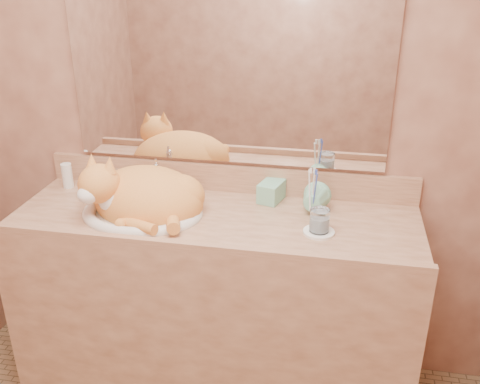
% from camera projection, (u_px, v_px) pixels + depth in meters
% --- Properties ---
extents(wall_back, '(2.40, 0.02, 2.50)m').
position_uv_depth(wall_back, '(228.00, 100.00, 2.17)').
color(wall_back, brown).
rests_on(wall_back, ground).
extents(vanity_counter, '(1.60, 0.55, 0.85)m').
position_uv_depth(vanity_counter, '(216.00, 307.00, 2.26)').
color(vanity_counter, brown).
rests_on(vanity_counter, floor).
extents(mirror, '(1.30, 0.02, 0.80)m').
position_uv_depth(mirror, '(227.00, 66.00, 2.10)').
color(mirror, white).
rests_on(mirror, wall_back).
extents(sink_basin, '(0.51, 0.44, 0.15)m').
position_uv_depth(sink_basin, '(141.00, 197.00, 2.09)').
color(sink_basin, white).
rests_on(sink_basin, vanity_counter).
extents(faucet, '(0.06, 0.11, 0.15)m').
position_uv_depth(faucet, '(157.00, 179.00, 2.25)').
color(faucet, white).
rests_on(faucet, vanity_counter).
extents(cat, '(0.53, 0.46, 0.25)m').
position_uv_depth(cat, '(141.00, 193.00, 2.10)').
color(cat, orange).
rests_on(cat, sink_basin).
extents(soap_dispenser, '(0.10, 0.11, 0.19)m').
position_uv_depth(soap_dispenser, '(265.00, 185.00, 2.15)').
color(soap_dispenser, '#7CC6A4').
rests_on(soap_dispenser, vanity_counter).
extents(toothbrush_cup, '(0.13, 0.13, 0.10)m').
position_uv_depth(toothbrush_cup, '(312.00, 205.00, 2.07)').
color(toothbrush_cup, '#7CC6A4').
rests_on(toothbrush_cup, vanity_counter).
extents(toothbrushes, '(0.03, 0.03, 0.21)m').
position_uv_depth(toothbrushes, '(313.00, 189.00, 2.04)').
color(toothbrushes, white).
rests_on(toothbrushes, toothbrush_cup).
extents(saucer, '(0.12, 0.12, 0.01)m').
position_uv_depth(saucer, '(319.00, 232.00, 1.97)').
color(saucer, white).
rests_on(saucer, vanity_counter).
extents(water_glass, '(0.07, 0.07, 0.09)m').
position_uv_depth(water_glass, '(320.00, 220.00, 1.95)').
color(water_glass, white).
rests_on(water_glass, saucer).
extents(lotion_bottle, '(0.05, 0.05, 0.11)m').
position_uv_depth(lotion_bottle, '(67.00, 176.00, 2.34)').
color(lotion_bottle, white).
rests_on(lotion_bottle, vanity_counter).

